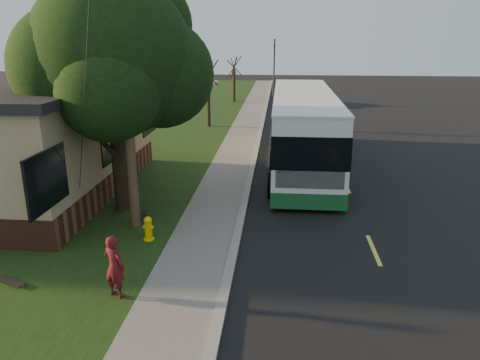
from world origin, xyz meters
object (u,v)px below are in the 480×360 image
Objects in this scene: skateboard_main at (143,215)px; dumpster at (18,189)px; utility_pole at (125,81)px; transit_bus at (303,128)px; leafy_tree at (114,59)px; bare_tree_near at (208,95)px; distant_car at (311,96)px; skateboard_spare at (12,281)px; bare_tree_far at (234,80)px; fire_hydrant at (148,228)px; skateboarder at (114,266)px; traffic_signal at (274,64)px.

dumpster is at bearing 172.79° from skateboard_main.
transit_bus is at bearing 54.76° from utility_pole.
bare_tree_near is (0.67, 15.35, -3.02)m from leafy_tree.
transit_bus reaches higher than distant_car.
bare_tree_near is 5.14× the size of skateboard_spare.
bare_tree_near is 16.30m from skateboard_main.
bare_tree_far reaches higher than skateboard_spare.
skateboard_spare is at bearing -111.50° from distant_car.
distant_car is (7.19, 27.97, -3.91)m from utility_pole.
utility_pole is 5.03× the size of dumpster.
skateboard_main is (0.86, -0.82, -5.04)m from leafy_tree.
dumpster reaches higher than fire_hydrant.
skateboarder is at bearing -106.70° from distant_car.
skateboarder reaches higher than fire_hydrant.
transit_bus is (5.57, 7.89, -2.81)m from utility_pole.
utility_pole is at bearing -89.34° from skateboard_main.
bare_tree_far is at bearing 87.55° from leafy_tree.
skateboarder is at bearing -111.65° from transit_bus.
transit_bus is at bearing 57.24° from skateboard_spare.
bare_tree_near is 20.98m from skateboard_spare.
traffic_signal is 37.32m from skateboarder.
skateboarder is 32.72m from distant_car.
skateboard_main is 5.03m from skateboard_spare.
fire_hydrant is 34.25m from traffic_signal.
distant_car is at bearing 73.95° from skateboard_spare.
dumpster is (-5.37, 2.42, 0.28)m from fire_hydrant.
distant_car is (6.49, 28.96, 0.29)m from fire_hydrant.
bare_tree_far is at bearing 87.61° from bare_tree_near.
traffic_signal reaches higher than transit_bus.
skateboard_spare is 33.07m from distant_car.
skateboarder is at bearing -94.62° from traffic_signal.
bare_tree_far is 5.44m from traffic_signal.
skateboarder is 1.94× the size of skateboard_main.
fire_hydrant is 18.10m from bare_tree_near.
skateboarder is 2.86m from skateboard_spare.
transit_bus is (4.87, 8.88, 1.39)m from fire_hydrant.
fire_hydrant is 3.16m from skateboarder.
utility_pole is 33.26m from traffic_signal.
traffic_signal reaches higher than dumpster.
skateboard_main is at bearing -96.76° from traffic_signal.
bare_tree_far is 4.82× the size of skateboard_spare.
skateboard_spare is (-5.76, -36.81, -3.04)m from traffic_signal.
bare_tree_far is (0.50, 12.00, -0.15)m from bare_tree_near.
traffic_signal is (4.67, 31.35, -2.00)m from leafy_tree.
bare_tree_near reaches higher than skateboarder.
skateboard_spare is 0.20× the size of distant_car.
skateboarder is (0.81, -4.12, -3.80)m from utility_pole.
traffic_signal is at bearing 83.42° from utility_pole.
transit_bus reaches higher than skateboarder.
distant_car is (8.06, 26.31, -4.44)m from leafy_tree.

